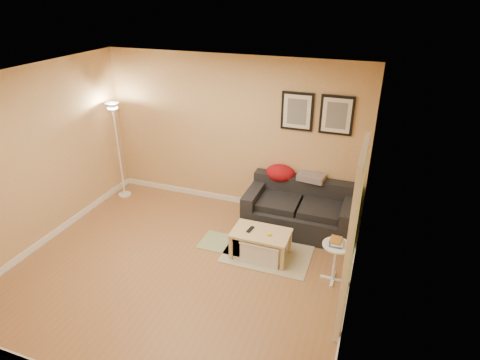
% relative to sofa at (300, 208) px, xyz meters
% --- Properties ---
extents(floor, '(4.50, 4.50, 0.00)m').
position_rel_sofa_xyz_m(floor, '(-1.31, -1.53, -0.38)').
color(floor, '#9B6642').
rests_on(floor, ground).
extents(ceiling, '(4.50, 4.50, 0.00)m').
position_rel_sofa_xyz_m(ceiling, '(-1.31, -1.53, 2.23)').
color(ceiling, white).
rests_on(ceiling, wall_back).
extents(wall_back, '(4.50, 0.00, 4.50)m').
position_rel_sofa_xyz_m(wall_back, '(-1.31, 0.47, 0.92)').
color(wall_back, tan).
rests_on(wall_back, ground).
extents(wall_front, '(4.50, 0.00, 4.50)m').
position_rel_sofa_xyz_m(wall_front, '(-1.31, -3.53, 0.92)').
color(wall_front, tan).
rests_on(wall_front, ground).
extents(wall_left, '(0.00, 4.00, 4.00)m').
position_rel_sofa_xyz_m(wall_left, '(-3.56, -1.53, 0.92)').
color(wall_left, tan).
rests_on(wall_left, ground).
extents(wall_right, '(0.00, 4.00, 4.00)m').
position_rel_sofa_xyz_m(wall_right, '(0.94, -1.53, 0.92)').
color(wall_right, tan).
rests_on(wall_right, ground).
extents(baseboard_back, '(4.50, 0.02, 0.10)m').
position_rel_sofa_xyz_m(baseboard_back, '(-1.31, 0.46, -0.33)').
color(baseboard_back, white).
rests_on(baseboard_back, ground).
extents(baseboard_left, '(0.02, 4.00, 0.10)m').
position_rel_sofa_xyz_m(baseboard_left, '(-3.55, -1.53, -0.33)').
color(baseboard_left, white).
rests_on(baseboard_left, ground).
extents(baseboard_right, '(0.02, 4.00, 0.10)m').
position_rel_sofa_xyz_m(baseboard_right, '(0.93, -1.53, -0.33)').
color(baseboard_right, white).
rests_on(baseboard_right, ground).
extents(sofa, '(1.70, 0.90, 0.75)m').
position_rel_sofa_xyz_m(sofa, '(0.00, 0.00, 0.00)').
color(sofa, black).
rests_on(sofa, ground).
extents(red_throw, '(0.48, 0.36, 0.28)m').
position_rel_sofa_xyz_m(red_throw, '(-0.42, 0.33, 0.40)').
color(red_throw, maroon).
rests_on(red_throw, sofa).
extents(plaid_throw, '(0.45, 0.32, 0.10)m').
position_rel_sofa_xyz_m(plaid_throw, '(0.09, 0.32, 0.41)').
color(plaid_throw, '#A57F60').
rests_on(plaid_throw, sofa).
extents(framed_print_left, '(0.50, 0.04, 0.60)m').
position_rel_sofa_xyz_m(framed_print_left, '(-0.23, 0.45, 1.43)').
color(framed_print_left, black).
rests_on(framed_print_left, wall_back).
extents(framed_print_right, '(0.50, 0.04, 0.60)m').
position_rel_sofa_xyz_m(framed_print_right, '(0.37, 0.45, 1.43)').
color(framed_print_right, black).
rests_on(framed_print_right, wall_back).
extents(area_rug, '(1.25, 0.85, 0.01)m').
position_rel_sofa_xyz_m(area_rug, '(-0.27, -0.85, -0.37)').
color(area_rug, '#BAB093').
rests_on(area_rug, ground).
extents(green_runner, '(0.70, 0.50, 0.01)m').
position_rel_sofa_xyz_m(green_runner, '(-0.98, -0.83, -0.37)').
color(green_runner, '#668C4C').
rests_on(green_runner, ground).
extents(coffee_table, '(0.92, 0.68, 0.41)m').
position_rel_sofa_xyz_m(coffee_table, '(-0.36, -0.92, -0.17)').
color(coffee_table, '#DEBE87').
rests_on(coffee_table, ground).
extents(remote_control, '(0.07, 0.17, 0.02)m').
position_rel_sofa_xyz_m(remote_control, '(-0.52, -0.92, 0.04)').
color(remote_control, black).
rests_on(remote_control, coffee_table).
extents(tape_roll, '(0.07, 0.07, 0.03)m').
position_rel_sofa_xyz_m(tape_roll, '(-0.23, -0.96, 0.05)').
color(tape_roll, yellow).
rests_on(tape_roll, coffee_table).
extents(storage_bin, '(0.57, 0.42, 0.35)m').
position_rel_sofa_xyz_m(storage_bin, '(-0.31, -0.97, -0.20)').
color(storage_bin, white).
rests_on(storage_bin, ground).
extents(side_table, '(0.37, 0.37, 0.57)m').
position_rel_sofa_xyz_m(side_table, '(0.71, -1.10, -0.09)').
color(side_table, white).
rests_on(side_table, ground).
extents(book_stack, '(0.21, 0.24, 0.07)m').
position_rel_sofa_xyz_m(book_stack, '(0.69, -1.08, 0.23)').
color(book_stack, '#2C4F86').
rests_on(book_stack, side_table).
extents(floor_lamp, '(0.23, 0.23, 1.77)m').
position_rel_sofa_xyz_m(floor_lamp, '(-3.31, 0.00, 0.46)').
color(floor_lamp, white).
rests_on(floor_lamp, ground).
extents(doorway, '(0.12, 1.01, 2.13)m').
position_rel_sofa_xyz_m(doorway, '(0.89, -1.68, 0.65)').
color(doorway, white).
rests_on(doorway, ground).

